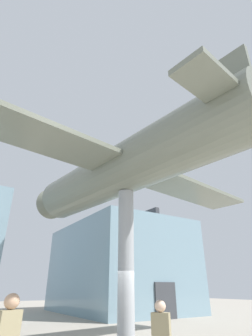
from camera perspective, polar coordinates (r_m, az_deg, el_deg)
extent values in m
cube|color=#7593A3|center=(25.57, -1.67, -20.84)|extent=(8.94, 12.61, 7.23)
cube|color=#383A3F|center=(26.12, -1.56, -12.24)|extent=(0.36, 11.98, 0.60)
cube|color=#383A3F|center=(20.35, 8.65, -26.60)|extent=(1.80, 0.12, 2.30)
cylinder|color=#999EA3|center=(10.18, 0.00, -20.05)|extent=(0.60, 0.60, 5.52)
cylinder|color=slate|center=(11.16, 0.00, 0.00)|extent=(3.84, 11.88, 2.15)
cube|color=slate|center=(11.16, 0.00, 0.00)|extent=(16.75, 4.47, 0.18)
cube|color=slate|center=(8.59, 23.69, 11.82)|extent=(5.41, 1.77, 0.18)
cube|color=slate|center=(9.24, 22.51, 17.30)|extent=(0.34, 1.11, 2.06)
cone|color=slate|center=(16.26, -15.16, -7.12)|extent=(1.98, 1.42, 1.83)
sphere|color=black|center=(16.92, -16.35, -7.65)|extent=(0.44, 0.44, 0.44)
cube|color=#998C66|center=(6.81, 7.67, -31.37)|extent=(0.42, 0.45, 0.63)
sphere|color=beige|center=(6.77, 7.44, -27.65)|extent=(0.26, 0.26, 0.26)
cube|color=#998C66|center=(5.92, -24.49, -29.68)|extent=(0.44, 0.32, 0.69)
sphere|color=tan|center=(5.88, -23.59, -25.05)|extent=(0.28, 0.28, 0.28)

